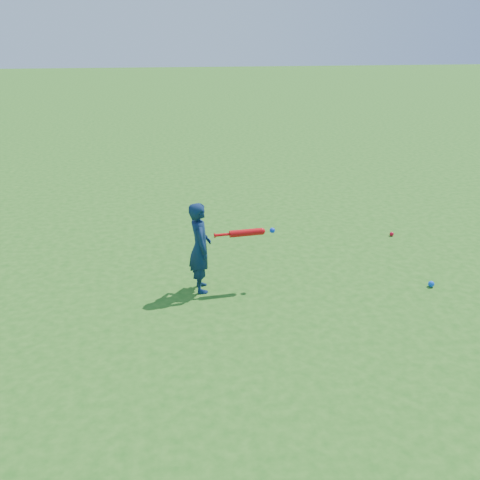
# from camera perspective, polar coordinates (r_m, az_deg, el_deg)

# --- Properties ---
(ground) EXTENTS (80.00, 80.00, 0.00)m
(ground) POSITION_cam_1_polar(r_m,az_deg,el_deg) (7.26, 1.04, -3.11)
(ground) COLOR #226117
(ground) RESTS_ON ground
(child) EXTENTS (0.30, 0.43, 1.13)m
(child) POSITION_cam_1_polar(r_m,az_deg,el_deg) (6.50, -4.28, -0.79)
(child) COLOR #0E2141
(child) RESTS_ON ground
(ground_ball_red) EXTENTS (0.07, 0.07, 0.07)m
(ground_ball_red) POSITION_cam_1_polar(r_m,az_deg,el_deg) (8.72, 15.87, 0.62)
(ground_ball_red) COLOR red
(ground_ball_red) RESTS_ON ground
(ground_ball_blue) EXTENTS (0.08, 0.08, 0.08)m
(ground_ball_blue) POSITION_cam_1_polar(r_m,az_deg,el_deg) (7.18, 19.72, -4.44)
(ground_ball_blue) COLOR blue
(ground_ball_blue) RESTS_ON ground
(bat_swing) EXTENTS (0.76, 0.14, 0.09)m
(bat_swing) POSITION_cam_1_polar(r_m,az_deg,el_deg) (6.52, 0.92, 0.81)
(bat_swing) COLOR red
(bat_swing) RESTS_ON ground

